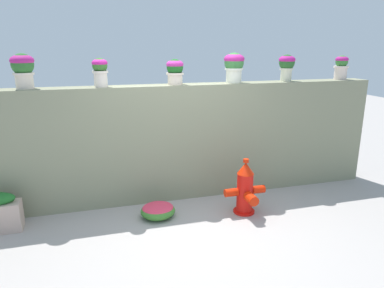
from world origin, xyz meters
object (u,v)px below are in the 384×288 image
Objects in this scene: potted_plant_4 at (234,65)px; potted_plant_5 at (287,64)px; potted_plant_2 at (100,70)px; fire_hydrant at (245,190)px; potted_plant_3 at (175,70)px; potted_plant_6 at (341,66)px; flower_bush_left at (158,210)px; potted_plant_1 at (23,67)px.

potted_plant_4 is 1.09× the size of potted_plant_5.
potted_plant_2 reaches higher than fire_hydrant.
potted_plant_5 reaches higher than potted_plant_3.
flower_bush_left is (-3.35, -0.71, -1.91)m from potted_plant_6.
potted_plant_1 is 1.01× the size of potted_plant_4.
potted_plant_1 is at bearing 179.59° from potted_plant_4.
potted_plant_6 reaches higher than fire_hydrant.
fire_hydrant is (2.88, -0.91, -1.71)m from potted_plant_1.
potted_plant_3 is 0.88× the size of potted_plant_5.
potted_plant_6 is (3.99, 0.07, -0.01)m from potted_plant_2.
potted_plant_2 is at bearing -179.00° from potted_plant_6.
potted_plant_1 is at bearing 175.54° from potted_plant_2.
potted_plant_5 reaches higher than fire_hydrant.
potted_plant_2 is at bearing 135.29° from flower_bush_left.
potted_plant_1 reaches higher than potted_plant_2.
potted_plant_4 is 0.94× the size of flower_bush_left.
potted_plant_6 is at bearing 0.41° from potted_plant_4.
potted_plant_4 is 1.14× the size of potted_plant_6.
potted_plant_6 is 2.83m from fire_hydrant.
potted_plant_1 is 3.94m from potted_plant_5.
potted_plant_6 reaches higher than flower_bush_left.
potted_plant_2 is at bearing -178.42° from potted_plant_4.
flower_bush_left is at bearing -162.83° from potted_plant_5.
potted_plant_3 is at bearing -178.99° from potted_plant_5.
fire_hydrant is (-0.13, -0.89, -1.71)m from potted_plant_4.
potted_plant_6 is at bearing 11.93° from flower_bush_left.
potted_plant_2 reaches higher than potted_plant_3.
potted_plant_3 is 2.92m from potted_plant_6.
potted_plant_2 is 0.94× the size of potted_plant_5.
potted_plant_5 is (3.94, -0.00, -0.02)m from potted_plant_1.
potted_plant_6 reaches higher than potted_plant_3.
potted_plant_6 is (4.98, -0.01, -0.06)m from potted_plant_1.
fire_hydrant is 1.66× the size of flower_bush_left.
potted_plant_2 is at bearing -4.46° from potted_plant_1.
potted_plant_5 is (1.87, 0.03, 0.05)m from potted_plant_3.
potted_plant_5 is at bearing 1.15° from potted_plant_4.
potted_plant_2 is 0.49× the size of fire_hydrant.
potted_plant_1 is 2.07m from potted_plant_3.
potted_plant_2 is 2.02m from potted_plant_4.
potted_plant_3 is at bearing -1.00° from potted_plant_1.
potted_plant_1 is 1.16× the size of potted_plant_6.
potted_plant_2 is 0.81× the size of flower_bush_left.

